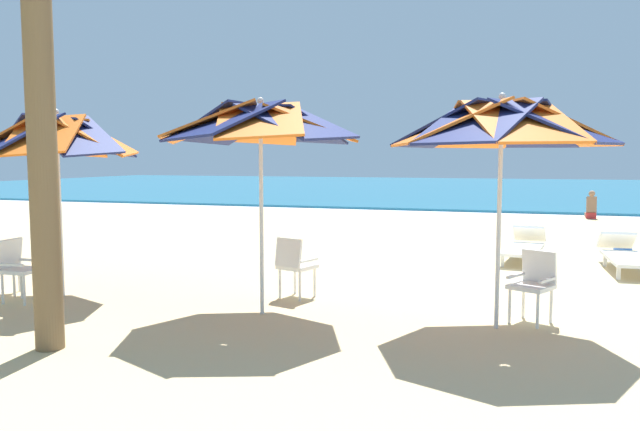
{
  "coord_description": "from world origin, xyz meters",
  "views": [
    {
      "loc": [
        0.18,
        -10.27,
        1.97
      ],
      "look_at": [
        -3.04,
        -0.3,
        1.0
      ],
      "focal_mm": 34.85,
      "sensor_mm": 36.0,
      "label": 1
    }
  ],
  "objects_px": {
    "plastic_chair_1": "(294,263)",
    "beach_ball": "(623,251)",
    "beach_umbrella_2": "(57,138)",
    "beachgoer_seated": "(591,209)",
    "plastic_chair_0": "(534,281)",
    "plastic_chair_2": "(18,266)",
    "sun_lounger_0": "(626,255)",
    "sun_lounger_1": "(524,246)",
    "beach_umbrella_1": "(261,125)",
    "beach_umbrella_0": "(501,126)"
  },
  "relations": [
    {
      "from": "beach_umbrella_0",
      "to": "plastic_chair_1",
      "type": "distance_m",
      "value": 3.41
    },
    {
      "from": "beach_umbrella_1",
      "to": "plastic_chair_1",
      "type": "xyz_separation_m",
      "value": [
        0.08,
        0.96,
        -1.88
      ]
    },
    {
      "from": "plastic_chair_0",
      "to": "sun_lounger_1",
      "type": "bearing_deg",
      "value": 91.12
    },
    {
      "from": "beach_umbrella_0",
      "to": "sun_lounger_1",
      "type": "xyz_separation_m",
      "value": [
        0.32,
        5.09,
        -2.06
      ]
    },
    {
      "from": "beach_umbrella_2",
      "to": "sun_lounger_1",
      "type": "distance_m",
      "value": 8.43
    },
    {
      "from": "beachgoer_seated",
      "to": "plastic_chair_1",
      "type": "bearing_deg",
      "value": -110.54
    },
    {
      "from": "plastic_chair_0",
      "to": "beach_umbrella_1",
      "type": "distance_m",
      "value": 3.82
    },
    {
      "from": "beach_umbrella_2",
      "to": "beachgoer_seated",
      "type": "distance_m",
      "value": 17.17
    },
    {
      "from": "beach_umbrella_0",
      "to": "sun_lounger_1",
      "type": "bearing_deg",
      "value": 86.44
    },
    {
      "from": "sun_lounger_1",
      "to": "beach_umbrella_1",
      "type": "bearing_deg",
      "value": -120.81
    },
    {
      "from": "plastic_chair_1",
      "to": "beach_umbrella_0",
      "type": "bearing_deg",
      "value": -14.88
    },
    {
      "from": "sun_lounger_1",
      "to": "plastic_chair_1",
      "type": "bearing_deg",
      "value": -125.35
    },
    {
      "from": "beach_umbrella_0",
      "to": "beach_umbrella_1",
      "type": "xyz_separation_m",
      "value": [
        -2.85,
        -0.23,
        0.04
      ]
    },
    {
      "from": "plastic_chair_1",
      "to": "beachgoer_seated",
      "type": "xyz_separation_m",
      "value": [
        5.23,
        13.95,
        -0.2
      ]
    },
    {
      "from": "beach_umbrella_0",
      "to": "beachgoer_seated",
      "type": "bearing_deg",
      "value": 80.51
    },
    {
      "from": "beachgoer_seated",
      "to": "sun_lounger_1",
      "type": "bearing_deg",
      "value": -102.56
    },
    {
      "from": "beach_umbrella_1",
      "to": "plastic_chair_2",
      "type": "xyz_separation_m",
      "value": [
        -3.46,
        -0.4,
        -1.88
      ]
    },
    {
      "from": "beachgoer_seated",
      "to": "plastic_chair_2",
      "type": "bearing_deg",
      "value": -119.78
    },
    {
      "from": "plastic_chair_0",
      "to": "plastic_chair_1",
      "type": "xyz_separation_m",
      "value": [
        -3.18,
        0.31,
        0.0
      ]
    },
    {
      "from": "beach_umbrella_2",
      "to": "plastic_chair_2",
      "type": "xyz_separation_m",
      "value": [
        -0.31,
        -0.5,
        -1.76
      ]
    },
    {
      "from": "plastic_chair_0",
      "to": "plastic_chair_2",
      "type": "distance_m",
      "value": 6.8
    },
    {
      "from": "beach_umbrella_2",
      "to": "beachgoer_seated",
      "type": "xyz_separation_m",
      "value": [
        8.45,
        14.82,
        -1.96
      ]
    },
    {
      "from": "plastic_chair_2",
      "to": "sun_lounger_1",
      "type": "xyz_separation_m",
      "value": [
        6.62,
        5.72,
        -0.22
      ]
    },
    {
      "from": "beach_umbrella_0",
      "to": "beach_umbrella_2",
      "type": "height_order",
      "value": "beach_umbrella_0"
    },
    {
      "from": "sun_lounger_0",
      "to": "beachgoer_seated",
      "type": "bearing_deg",
      "value": 87.5
    },
    {
      "from": "beach_umbrella_1",
      "to": "beach_ball",
      "type": "relative_size",
      "value": 7.81
    },
    {
      "from": "beach_umbrella_1",
      "to": "beach_ball",
      "type": "bearing_deg",
      "value": 50.48
    },
    {
      "from": "beach_ball",
      "to": "beachgoer_seated",
      "type": "height_order",
      "value": "beachgoer_seated"
    },
    {
      "from": "beach_umbrella_0",
      "to": "beachgoer_seated",
      "type": "height_order",
      "value": "beach_umbrella_0"
    },
    {
      "from": "plastic_chair_1",
      "to": "beach_umbrella_2",
      "type": "xyz_separation_m",
      "value": [
        -3.23,
        -0.87,
        1.76
      ]
    },
    {
      "from": "beach_umbrella_0",
      "to": "beach_umbrella_1",
      "type": "distance_m",
      "value": 2.86
    },
    {
      "from": "plastic_chair_1",
      "to": "plastic_chair_2",
      "type": "xyz_separation_m",
      "value": [
        -3.54,
        -1.37,
        0.0
      ]
    },
    {
      "from": "sun_lounger_1",
      "to": "beach_ball",
      "type": "xyz_separation_m",
      "value": [
        1.85,
        0.76,
        -0.11
      ]
    },
    {
      "from": "beach_umbrella_1",
      "to": "sun_lounger_1",
      "type": "distance_m",
      "value": 6.53
    },
    {
      "from": "plastic_chair_2",
      "to": "beach_umbrella_1",
      "type": "bearing_deg",
      "value": 6.66
    },
    {
      "from": "beach_umbrella_2",
      "to": "beach_ball",
      "type": "height_order",
      "value": "beach_umbrella_2"
    },
    {
      "from": "sun_lounger_0",
      "to": "plastic_chair_1",
      "type": "bearing_deg",
      "value": -141.86
    },
    {
      "from": "sun_lounger_0",
      "to": "sun_lounger_1",
      "type": "distance_m",
      "value": 1.8
    },
    {
      "from": "beach_umbrella_0",
      "to": "plastic_chair_1",
      "type": "bearing_deg",
      "value": 165.12
    },
    {
      "from": "sun_lounger_1",
      "to": "beachgoer_seated",
      "type": "xyz_separation_m",
      "value": [
        2.14,
        9.6,
        0.01
      ]
    },
    {
      "from": "beach_umbrella_0",
      "to": "sun_lounger_0",
      "type": "xyz_separation_m",
      "value": [
        2.01,
        4.49,
        -2.06
      ]
    },
    {
      "from": "plastic_chair_1",
      "to": "plastic_chair_2",
      "type": "relative_size",
      "value": 1.0
    },
    {
      "from": "beach_umbrella_1",
      "to": "sun_lounger_0",
      "type": "xyz_separation_m",
      "value": [
        4.86,
        4.72,
        -2.1
      ]
    },
    {
      "from": "plastic_chair_2",
      "to": "beach_umbrella_0",
      "type": "bearing_deg",
      "value": 5.69
    },
    {
      "from": "plastic_chair_0",
      "to": "beach_ball",
      "type": "distance_m",
      "value": 5.71
    },
    {
      "from": "plastic_chair_2",
      "to": "sun_lounger_0",
      "type": "distance_m",
      "value": 9.77
    },
    {
      "from": "plastic_chair_1",
      "to": "beach_ball",
      "type": "bearing_deg",
      "value": 46.04
    },
    {
      "from": "beach_umbrella_1",
      "to": "beach_umbrella_2",
      "type": "relative_size",
      "value": 1.02
    },
    {
      "from": "plastic_chair_0",
      "to": "beach_ball",
      "type": "height_order",
      "value": "plastic_chair_0"
    },
    {
      "from": "beach_umbrella_1",
      "to": "plastic_chair_2",
      "type": "height_order",
      "value": "beach_umbrella_1"
    }
  ]
}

